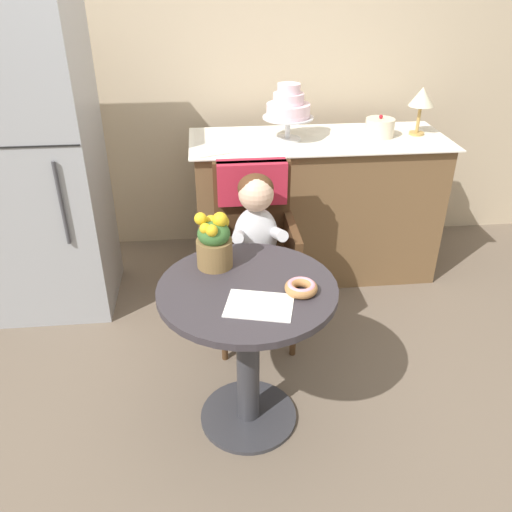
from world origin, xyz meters
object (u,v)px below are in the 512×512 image
wicker_chair (254,225)px  flower_vase (214,241)px  round_layer_cake (380,128)px  donut_front (301,287)px  seated_child (257,233)px  table_lamp (422,99)px  cafe_table (248,329)px  tiered_cake_stand (288,107)px  refrigerator (38,168)px

wicker_chair → flower_vase: flower_vase is taller
flower_vase → round_layer_cake: bearing=47.3°
donut_front → seated_child: bearing=100.4°
seated_child → round_layer_cake: bearing=42.8°
table_lamp → donut_front: bearing=-124.7°
cafe_table → flower_vase: bearing=123.9°
flower_vase → tiered_cake_stand: (0.48, 1.12, 0.26)m
table_lamp → flower_vase: bearing=-138.2°
seated_child → cafe_table: bearing=-99.8°
donut_front → flower_vase: (-0.32, 0.24, 0.09)m
tiered_cake_stand → refrigerator: bearing=-171.9°
donut_front → tiered_cake_stand: bearing=83.6°
table_lamp → cafe_table: bearing=-131.3°
flower_vase → table_lamp: bearing=41.8°
seated_child → donut_front: 0.62m
seated_child → flower_vase: 0.45m
cafe_table → round_layer_cake: bearing=54.9°
seated_child → donut_front: (0.11, -0.60, 0.07)m
donut_front → refrigerator: 1.71m
table_lamp → refrigerator: bearing=-174.2°
refrigerator → table_lamp: bearing=5.8°
tiered_cake_stand → refrigerator: 1.44m
cafe_table → table_lamp: table_lamp is taller
refrigerator → tiered_cake_stand: bearing=8.1°
wicker_chair → cafe_table: bearing=-104.3°
cafe_table → donut_front: 0.32m
round_layer_cake → refrigerator: 1.98m
wicker_chair → donut_front: wicker_chair is taller
tiered_cake_stand → table_lamp: (0.81, 0.02, 0.02)m
tiered_cake_stand → refrigerator: refrigerator is taller
donut_front → table_lamp: 1.73m
table_lamp → refrigerator: 2.24m
refrigerator → flower_vase: bearing=-44.7°
donut_front → refrigerator: refrigerator is taller
flower_vase → refrigerator: refrigerator is taller
flower_vase → refrigerator: bearing=135.3°
cafe_table → table_lamp: (1.16, 1.32, 0.61)m
donut_front → flower_vase: bearing=143.2°
flower_vase → round_layer_cake: round_layer_cake is taller
seated_child → flower_vase: size_ratio=3.01×
donut_front → wicker_chair: bearing=98.3°
flower_vase → seated_child: bearing=59.5°
flower_vase → round_layer_cake: (1.04, 1.13, 0.12)m
tiered_cake_stand → wicker_chair: bearing=-113.5°
seated_child → flower_vase: bearing=-120.5°
wicker_chair → refrigerator: refrigerator is taller
wicker_chair → seated_child: bearing=-96.7°
round_layer_cake → refrigerator: bearing=-174.0°
seated_child → tiered_cake_stand: tiered_cake_stand is taller
cafe_table → seated_child: bearing=80.2°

